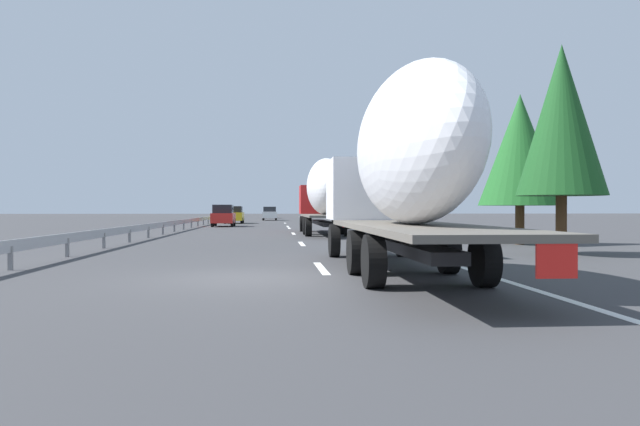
{
  "coord_description": "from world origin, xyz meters",
  "views": [
    {
      "loc": [
        -13.2,
        -0.57,
        1.54
      ],
      "look_at": [
        16.8,
        -2.93,
        1.32
      ],
      "focal_mm": 33.19,
      "sensor_mm": 36.0,
      "label": 1
    }
  ],
  "objects_px": {
    "truck_trailing": "(402,164)",
    "car_red_compact": "(223,216)",
    "car_yellow_coupe": "(234,215)",
    "road_sign": "(343,202)",
    "truck_lead": "(324,193)",
    "car_silver_hatch": "(269,213)",
    "car_white_van": "(270,213)"
  },
  "relations": [
    {
      "from": "truck_trailing",
      "to": "car_red_compact",
      "type": "distance_m",
      "value": 38.54
    },
    {
      "from": "car_yellow_coupe",
      "to": "road_sign",
      "type": "relative_size",
      "value": 1.5
    },
    {
      "from": "truck_lead",
      "to": "truck_trailing",
      "type": "distance_m",
      "value": 21.51
    },
    {
      "from": "car_yellow_coupe",
      "to": "car_red_compact",
      "type": "height_order",
      "value": "car_red_compact"
    },
    {
      "from": "car_red_compact",
      "to": "truck_lead",
      "type": "bearing_deg",
      "value": -155.69
    },
    {
      "from": "car_red_compact",
      "to": "car_silver_hatch",
      "type": "xyz_separation_m",
      "value": [
        45.51,
        -3.63,
        -0.04
      ]
    },
    {
      "from": "truck_trailing",
      "to": "car_yellow_coupe",
      "type": "height_order",
      "value": "truck_trailing"
    },
    {
      "from": "car_white_van",
      "to": "car_silver_hatch",
      "type": "xyz_separation_m",
      "value": [
        17.96,
        0.19,
        -0.01
      ]
    },
    {
      "from": "car_white_van",
      "to": "truck_lead",
      "type": "bearing_deg",
      "value": -175.39
    },
    {
      "from": "car_red_compact",
      "to": "car_silver_hatch",
      "type": "distance_m",
      "value": 45.65
    },
    {
      "from": "truck_trailing",
      "to": "car_red_compact",
      "type": "bearing_deg",
      "value": 11.01
    },
    {
      "from": "truck_trailing",
      "to": "road_sign",
      "type": "relative_size",
      "value": 4.56
    },
    {
      "from": "truck_trailing",
      "to": "car_white_van",
      "type": "distance_m",
      "value": 65.46
    },
    {
      "from": "truck_trailing",
      "to": "car_silver_hatch",
      "type": "bearing_deg",
      "value": 2.56
    },
    {
      "from": "truck_trailing",
      "to": "road_sign",
      "type": "distance_m",
      "value": 38.36
    },
    {
      "from": "car_red_compact",
      "to": "car_silver_hatch",
      "type": "bearing_deg",
      "value": -4.56
    },
    {
      "from": "truck_lead",
      "to": "car_yellow_coupe",
      "type": "bearing_deg",
      "value": 14.77
    },
    {
      "from": "truck_lead",
      "to": "car_white_van",
      "type": "height_order",
      "value": "truck_lead"
    },
    {
      "from": "road_sign",
      "to": "car_red_compact",
      "type": "bearing_deg",
      "value": 92.39
    },
    {
      "from": "car_white_van",
      "to": "road_sign",
      "type": "xyz_separation_m",
      "value": [
        -27.11,
        -6.64,
        1.19
      ]
    },
    {
      "from": "road_sign",
      "to": "car_white_van",
      "type": "bearing_deg",
      "value": 13.75
    },
    {
      "from": "road_sign",
      "to": "truck_trailing",
      "type": "bearing_deg",
      "value": 175.36
    },
    {
      "from": "car_yellow_coupe",
      "to": "road_sign",
      "type": "distance_m",
      "value": 14.63
    },
    {
      "from": "car_white_van",
      "to": "road_sign",
      "type": "height_order",
      "value": "road_sign"
    },
    {
      "from": "car_white_van",
      "to": "car_silver_hatch",
      "type": "height_order",
      "value": "car_white_van"
    },
    {
      "from": "car_white_van",
      "to": "road_sign",
      "type": "bearing_deg",
      "value": -166.25
    },
    {
      "from": "car_yellow_coupe",
      "to": "road_sign",
      "type": "xyz_separation_m",
      "value": [
        -10.38,
        -10.24,
        1.19
      ]
    },
    {
      "from": "truck_lead",
      "to": "car_white_van",
      "type": "bearing_deg",
      "value": 4.61
    },
    {
      "from": "car_white_van",
      "to": "car_yellow_coupe",
      "type": "xyz_separation_m",
      "value": [
        -16.73,
        3.61,
        -0.0
      ]
    },
    {
      "from": "car_white_van",
      "to": "car_silver_hatch",
      "type": "distance_m",
      "value": 17.97
    },
    {
      "from": "truck_trailing",
      "to": "car_silver_hatch",
      "type": "height_order",
      "value": "truck_trailing"
    },
    {
      "from": "car_yellow_coupe",
      "to": "car_silver_hatch",
      "type": "distance_m",
      "value": 34.87
    }
  ]
}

